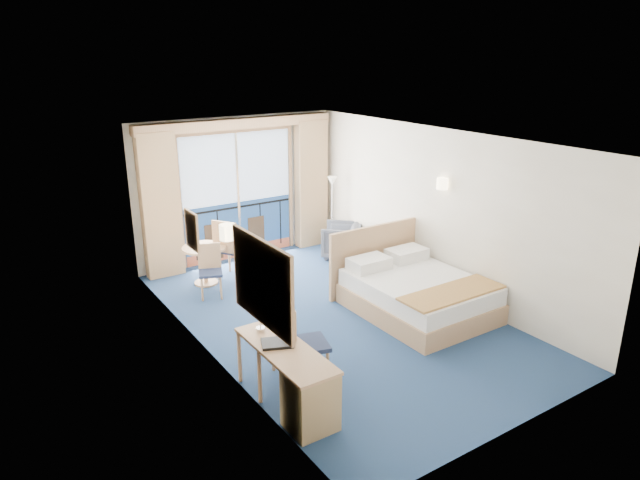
{
  "coord_description": "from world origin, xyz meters",
  "views": [
    {
      "loc": [
        -4.49,
        -6.4,
        3.84
      ],
      "look_at": [
        -0.13,
        0.2,
        1.2
      ],
      "focal_mm": 32.0,
      "sensor_mm": 36.0,
      "label": 1
    }
  ],
  "objects_px": {
    "armchair": "(342,240)",
    "floor_lamp": "(332,195)",
    "round_table": "(205,256)",
    "desk": "(305,391)",
    "bed": "(415,292)",
    "nightstand": "(393,263)",
    "table_chair_b": "(210,267)",
    "table_chair_a": "(229,246)",
    "desk_chair": "(300,339)"
  },
  "relations": [
    {
      "from": "table_chair_a",
      "to": "armchair",
      "type": "bearing_deg",
      "value": -127.51
    },
    {
      "from": "desk",
      "to": "table_chair_b",
      "type": "bearing_deg",
      "value": 82.15
    },
    {
      "from": "desk_chair",
      "to": "armchair",
      "type": "bearing_deg",
      "value": -25.73
    },
    {
      "from": "table_chair_a",
      "to": "table_chair_b",
      "type": "distance_m",
      "value": 0.75
    },
    {
      "from": "bed",
      "to": "table_chair_a",
      "type": "xyz_separation_m",
      "value": [
        -1.81,
        2.78,
        0.29
      ]
    },
    {
      "from": "armchair",
      "to": "floor_lamp",
      "type": "xyz_separation_m",
      "value": [
        0.06,
        0.43,
        0.81
      ]
    },
    {
      "from": "desk_chair",
      "to": "table_chair_a",
      "type": "xyz_separation_m",
      "value": [
        0.72,
        3.54,
        0.01
      ]
    },
    {
      "from": "round_table",
      "to": "nightstand",
      "type": "bearing_deg",
      "value": -28.55
    },
    {
      "from": "table_chair_b",
      "to": "desk_chair",
      "type": "bearing_deg",
      "value": -71.49
    },
    {
      "from": "table_chair_b",
      "to": "table_chair_a",
      "type": "bearing_deg",
      "value": 61.89
    },
    {
      "from": "round_table",
      "to": "desk_chair",
      "type": "bearing_deg",
      "value": -94.3
    },
    {
      "from": "round_table",
      "to": "floor_lamp",
      "type": "bearing_deg",
      "value": 4.75
    },
    {
      "from": "desk",
      "to": "nightstand",
      "type": "bearing_deg",
      "value": 37.33
    },
    {
      "from": "round_table",
      "to": "desk",
      "type": "bearing_deg",
      "value": -98.45
    },
    {
      "from": "armchair",
      "to": "table_chair_a",
      "type": "bearing_deg",
      "value": -50.81
    },
    {
      "from": "table_chair_a",
      "to": "table_chair_b",
      "type": "height_order",
      "value": "table_chair_a"
    },
    {
      "from": "armchair",
      "to": "nightstand",
      "type": "bearing_deg",
      "value": 49.13
    },
    {
      "from": "table_chair_b",
      "to": "bed",
      "type": "bearing_deg",
      "value": -22.67
    },
    {
      "from": "floor_lamp",
      "to": "round_table",
      "type": "height_order",
      "value": "floor_lamp"
    },
    {
      "from": "nightstand",
      "to": "desk_chair",
      "type": "xyz_separation_m",
      "value": [
        -3.14,
        -2.0,
        0.33
      ]
    },
    {
      "from": "desk_chair",
      "to": "table_chair_a",
      "type": "relative_size",
      "value": 0.99
    },
    {
      "from": "bed",
      "to": "floor_lamp",
      "type": "distance_m",
      "value": 3.19
    },
    {
      "from": "nightstand",
      "to": "armchair",
      "type": "xyz_separation_m",
      "value": [
        -0.14,
        1.37,
        0.06
      ]
    },
    {
      "from": "bed",
      "to": "armchair",
      "type": "relative_size",
      "value": 2.93
    },
    {
      "from": "armchair",
      "to": "table_chair_b",
      "type": "xyz_separation_m",
      "value": [
        -2.85,
        -0.31,
        0.15
      ]
    },
    {
      "from": "armchair",
      "to": "round_table",
      "type": "distance_m",
      "value": 2.75
    },
    {
      "from": "nightstand",
      "to": "armchair",
      "type": "relative_size",
      "value": 0.74
    },
    {
      "from": "round_table",
      "to": "table_chair_b",
      "type": "bearing_deg",
      "value": -102.78
    },
    {
      "from": "floor_lamp",
      "to": "table_chair_a",
      "type": "xyz_separation_m",
      "value": [
        -2.35,
        -0.26,
        -0.53
      ]
    },
    {
      "from": "armchair",
      "to": "table_chair_b",
      "type": "bearing_deg",
      "value": -40.36
    },
    {
      "from": "armchair",
      "to": "round_table",
      "type": "bearing_deg",
      "value": -50.63
    },
    {
      "from": "bed",
      "to": "nightstand",
      "type": "distance_m",
      "value": 1.38
    },
    {
      "from": "bed",
      "to": "floor_lamp",
      "type": "bearing_deg",
      "value": 79.87
    },
    {
      "from": "nightstand",
      "to": "table_chair_b",
      "type": "height_order",
      "value": "table_chair_b"
    },
    {
      "from": "desk_chair",
      "to": "floor_lamp",
      "type": "bearing_deg",
      "value": -22.91
    },
    {
      "from": "round_table",
      "to": "table_chair_b",
      "type": "relative_size",
      "value": 0.86
    },
    {
      "from": "bed",
      "to": "nightstand",
      "type": "bearing_deg",
      "value": 63.54
    },
    {
      "from": "floor_lamp",
      "to": "table_chair_b",
      "type": "relative_size",
      "value": 1.74
    },
    {
      "from": "nightstand",
      "to": "table_chair_b",
      "type": "distance_m",
      "value": 3.18
    },
    {
      "from": "nightstand",
      "to": "table_chair_b",
      "type": "xyz_separation_m",
      "value": [
        -2.99,
        1.06,
        0.21
      ]
    },
    {
      "from": "bed",
      "to": "table_chair_a",
      "type": "relative_size",
      "value": 1.98
    },
    {
      "from": "table_chair_b",
      "to": "nightstand",
      "type": "bearing_deg",
      "value": 1.87
    },
    {
      "from": "armchair",
      "to": "desk",
      "type": "distance_m",
      "value": 5.26
    },
    {
      "from": "round_table",
      "to": "table_chair_a",
      "type": "bearing_deg",
      "value": -3.19
    },
    {
      "from": "bed",
      "to": "table_chair_b",
      "type": "relative_size",
      "value": 2.48
    },
    {
      "from": "table_chair_a",
      "to": "table_chair_b",
      "type": "xyz_separation_m",
      "value": [
        -0.56,
        -0.48,
        -0.12
      ]
    },
    {
      "from": "bed",
      "to": "table_chair_b",
      "type": "distance_m",
      "value": 3.31
    },
    {
      "from": "desk",
      "to": "table_chair_a",
      "type": "relative_size",
      "value": 1.4
    },
    {
      "from": "desk_chair",
      "to": "round_table",
      "type": "xyz_separation_m",
      "value": [
        0.27,
        3.56,
        -0.1
      ]
    },
    {
      "from": "table_chair_a",
      "to": "table_chair_b",
      "type": "bearing_deg",
      "value": 97.3
    }
  ]
}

